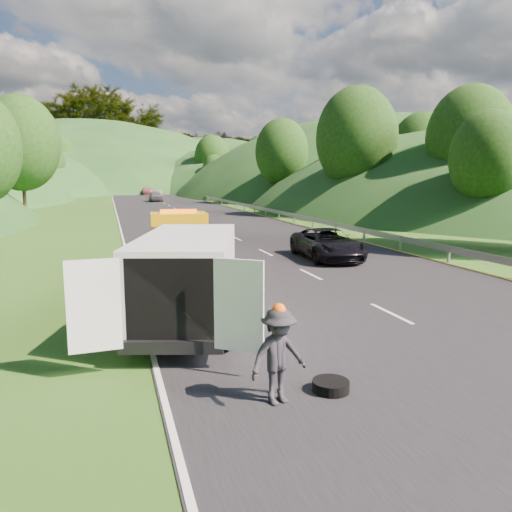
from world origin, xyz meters
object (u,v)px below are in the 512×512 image
object	(u,v)px
worker	(278,403)
tow_truck	(181,246)
passing_suv	(327,259)
woman	(132,309)
suitcase	(140,293)
child	(210,321)
white_van	(189,275)
spare_tire	(331,392)

from	to	relation	value
worker	tow_truck	bearing A→B (deg)	75.91
tow_truck	passing_suv	bearing A→B (deg)	22.84
woman	suitcase	world-z (taller)	woman
child	worker	distance (m)	5.27
white_van	passing_suv	bearing A→B (deg)	63.75
passing_suv	white_van	bearing A→B (deg)	-129.09
tow_truck	spare_tire	world-z (taller)	tow_truck
white_van	child	xyz separation A→B (m)	(0.59, 0.26, -1.39)
white_van	passing_suv	distance (m)	11.93
spare_tire	passing_suv	distance (m)	14.91
child	passing_suv	xyz separation A→B (m)	(7.39, 8.50, 0.00)
child	suitcase	world-z (taller)	suitcase
white_van	worker	xyz separation A→B (m)	(0.77, -5.01, -1.39)
spare_tire	worker	bearing A→B (deg)	-171.15
white_van	child	distance (m)	1.53
child	suitcase	xyz separation A→B (m)	(-1.71, 2.57, 0.31)
white_van	suitcase	world-z (taller)	white_van
tow_truck	spare_tire	bearing A→B (deg)	-80.20
tow_truck	woman	xyz separation A→B (m)	(-2.09, -4.02, -1.27)
woman	child	world-z (taller)	woman
child	worker	world-z (taller)	worker
white_van	spare_tire	size ratio (longest dim) A/B	10.80
tow_truck	worker	world-z (taller)	tow_truck
passing_suv	woman	bearing A→B (deg)	-141.88
passing_suv	child	bearing A→B (deg)	-127.74
passing_suv	suitcase	bearing A→B (deg)	-143.66
worker	spare_tire	xyz separation A→B (m)	(1.09, 0.17, 0.00)
child	spare_tire	size ratio (longest dim) A/B	1.35
woman	spare_tire	bearing A→B (deg)	172.76
child	suitcase	size ratio (longest dim) A/B	1.51
white_van	suitcase	bearing A→B (deg)	127.70
worker	suitcase	world-z (taller)	worker
suitcase	woman	bearing A→B (deg)	-115.10
white_van	woman	bearing A→B (deg)	138.49
child	spare_tire	bearing A→B (deg)	-40.30
tow_truck	spare_tire	size ratio (longest dim) A/B	8.98
woman	spare_tire	world-z (taller)	woman
tow_truck	white_van	xyz separation A→B (m)	(-0.69, -6.24, 0.12)
tow_truck	woman	bearing A→B (deg)	-113.69
suitcase	passing_suv	bearing A→B (deg)	33.07
tow_truck	suitcase	world-z (taller)	tow_truck
tow_truck	white_van	bearing A→B (deg)	-92.48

